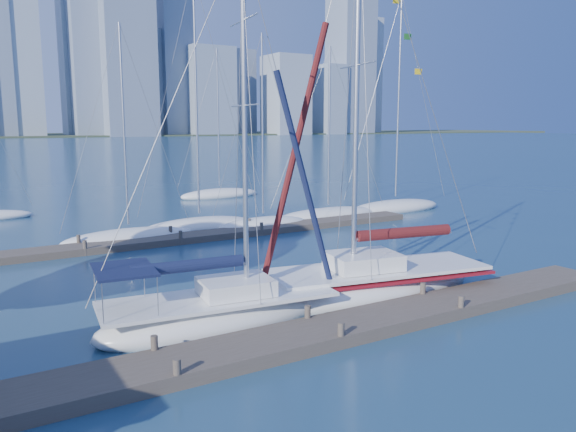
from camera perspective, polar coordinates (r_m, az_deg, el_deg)
ground at (r=17.66m, az=3.62°, el=-12.34°), size 700.00×700.00×0.00m
near_dock at (r=17.59m, az=3.62°, el=-11.73°), size 26.00×2.00×0.40m
far_dock at (r=32.23m, az=-9.67°, el=-2.12°), size 30.00×1.80×0.36m
sailboat_navy at (r=18.54m, az=-7.02°, el=-8.06°), size 8.44×3.57×12.68m
sailboat_maroon at (r=21.83m, az=9.10°, el=-4.99°), size 9.57×4.61×15.36m
bg_boat_1 at (r=32.62m, az=-15.85°, el=-2.08°), size 7.61×3.05×12.15m
bg_boat_2 at (r=35.12m, az=-8.97°, el=-0.95°), size 7.75×4.51×15.58m
bg_boat_3 at (r=35.39m, az=-2.53°, el=-0.85°), size 6.63×4.18×12.22m
bg_boat_4 at (r=39.11m, az=4.11°, el=0.10°), size 8.77×3.72×11.98m
bg_boat_5 at (r=43.20m, az=10.84°, el=0.93°), size 8.67×4.53×16.11m
bg_boat_7 at (r=50.74m, az=-6.95°, el=2.22°), size 7.77×4.22×13.30m
skyline at (r=307.20m, az=-25.56°, el=14.30°), size 504.32×51.31×119.78m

